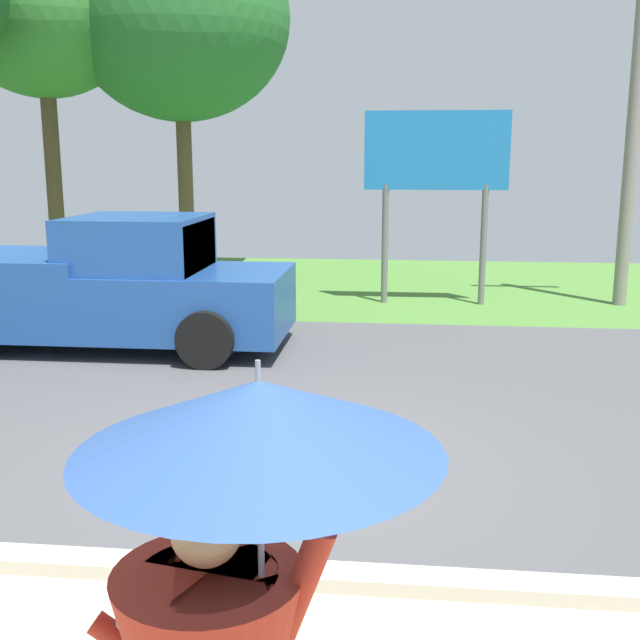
% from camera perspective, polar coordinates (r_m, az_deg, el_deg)
% --- Properties ---
extents(ground_plane, '(40.00, 22.00, 0.20)m').
position_cam_1_polar(ground_plane, '(9.90, -0.15, -4.15)').
color(ground_plane, '#4C4C4F').
extents(pickup_truck, '(5.20, 2.28, 1.88)m').
position_cam_1_polar(pickup_truck, '(11.47, -15.33, 2.36)').
color(pickup_truck, '#1E478C').
rests_on(pickup_truck, ground_plane).
extents(utility_pole, '(1.80, 0.24, 6.65)m').
position_cam_1_polar(utility_pole, '(15.20, 22.16, 14.13)').
color(utility_pole, gray).
rests_on(utility_pole, ground_plane).
extents(roadside_billboard, '(2.60, 0.12, 3.50)m').
position_cam_1_polar(roadside_billboard, '(14.41, 8.55, 11.24)').
color(roadside_billboard, slate).
rests_on(roadside_billboard, ground_plane).
extents(tree_center_back, '(4.21, 4.21, 7.81)m').
position_cam_1_polar(tree_center_back, '(19.51, -19.79, 20.64)').
color(tree_center_back, brown).
rests_on(tree_center_back, ground_plane).
extents(tree_right_mid, '(5.08, 5.08, 8.11)m').
position_cam_1_polar(tree_right_mid, '(19.32, -10.29, 20.97)').
color(tree_right_mid, brown).
rests_on(tree_right_mid, ground_plane).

